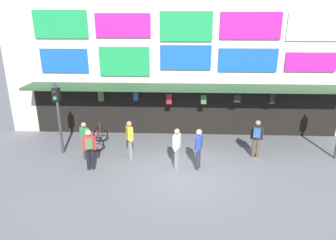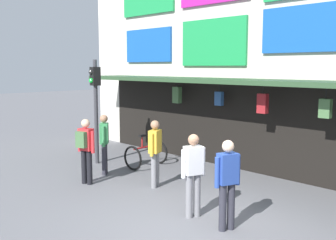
{
  "view_description": "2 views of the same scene",
  "coord_description": "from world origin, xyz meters",
  "px_view_note": "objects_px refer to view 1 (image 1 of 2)",
  "views": [
    {
      "loc": [
        -0.17,
        -11.03,
        5.95
      ],
      "look_at": [
        -0.73,
        1.51,
        1.6
      ],
      "focal_mm": 33.17,
      "sensor_mm": 36.0,
      "label": 1
    },
    {
      "loc": [
        4.79,
        -5.43,
        2.98
      ],
      "look_at": [
        -2.15,
        1.3,
        1.68
      ],
      "focal_mm": 42.38,
      "sensor_mm": 36.0,
      "label": 2
    }
  ],
  "objects_px": {
    "pedestrian_in_black": "(257,136)",
    "pedestrian_in_purple": "(85,139)",
    "pedestrian_in_red": "(130,138)",
    "pedestrian_in_yellow": "(89,147)",
    "traffic_light_near": "(58,107)",
    "pedestrian_in_green": "(177,146)",
    "pedestrian_in_white": "(199,147)",
    "bicycle_parked": "(98,138)"
  },
  "relations": [
    {
      "from": "pedestrian_in_white",
      "to": "traffic_light_near",
      "type": "bearing_deg",
      "value": 168.77
    },
    {
      "from": "pedestrian_in_white",
      "to": "pedestrian_in_green",
      "type": "xyz_separation_m",
      "value": [
        -0.86,
        0.03,
        0.0
      ]
    },
    {
      "from": "pedestrian_in_white",
      "to": "pedestrian_in_yellow",
      "type": "height_order",
      "value": "same"
    },
    {
      "from": "pedestrian_in_red",
      "to": "pedestrian_in_yellow",
      "type": "xyz_separation_m",
      "value": [
        -1.4,
        -1.11,
        0.04
      ]
    },
    {
      "from": "pedestrian_in_black",
      "to": "pedestrian_in_yellow",
      "type": "bearing_deg",
      "value": -168.15
    },
    {
      "from": "pedestrian_in_green",
      "to": "pedestrian_in_black",
      "type": "bearing_deg",
      "value": 18.42
    },
    {
      "from": "pedestrian_in_red",
      "to": "pedestrian_in_yellow",
      "type": "relative_size",
      "value": 1.0
    },
    {
      "from": "pedestrian_in_yellow",
      "to": "pedestrian_in_red",
      "type": "bearing_deg",
      "value": 38.25
    },
    {
      "from": "bicycle_parked",
      "to": "pedestrian_in_yellow",
      "type": "xyz_separation_m",
      "value": [
        0.27,
        -2.27,
        0.59
      ]
    },
    {
      "from": "traffic_light_near",
      "to": "pedestrian_in_black",
      "type": "height_order",
      "value": "traffic_light_near"
    },
    {
      "from": "traffic_light_near",
      "to": "pedestrian_in_yellow",
      "type": "distance_m",
      "value": 2.51
    },
    {
      "from": "pedestrian_in_purple",
      "to": "bicycle_parked",
      "type": "bearing_deg",
      "value": 82.77
    },
    {
      "from": "traffic_light_near",
      "to": "pedestrian_in_red",
      "type": "relative_size",
      "value": 1.9
    },
    {
      "from": "pedestrian_in_white",
      "to": "pedestrian_in_black",
      "type": "bearing_deg",
      "value": 24.55
    },
    {
      "from": "bicycle_parked",
      "to": "pedestrian_in_white",
      "type": "distance_m",
      "value": 5.0
    },
    {
      "from": "pedestrian_in_red",
      "to": "pedestrian_in_green",
      "type": "distance_m",
      "value": 2.17
    },
    {
      "from": "pedestrian_in_black",
      "to": "pedestrian_in_purple",
      "type": "xyz_separation_m",
      "value": [
        -7.24,
        -0.54,
        -0.04
      ]
    },
    {
      "from": "pedestrian_in_black",
      "to": "pedestrian_in_purple",
      "type": "distance_m",
      "value": 7.26
    },
    {
      "from": "pedestrian_in_red",
      "to": "pedestrian_in_yellow",
      "type": "height_order",
      "value": "same"
    },
    {
      "from": "traffic_light_near",
      "to": "pedestrian_in_yellow",
      "type": "xyz_separation_m",
      "value": [
        1.69,
        -1.46,
        -1.16
      ]
    },
    {
      "from": "traffic_light_near",
      "to": "pedestrian_in_green",
      "type": "xyz_separation_m",
      "value": [
        5.1,
        -1.16,
        -1.19
      ]
    },
    {
      "from": "pedestrian_in_white",
      "to": "pedestrian_in_green",
      "type": "relative_size",
      "value": 1.0
    },
    {
      "from": "bicycle_parked",
      "to": "pedestrian_in_purple",
      "type": "distance_m",
      "value": 1.5
    },
    {
      "from": "traffic_light_near",
      "to": "pedestrian_in_black",
      "type": "xyz_separation_m",
      "value": [
        8.48,
        -0.03,
        -1.16
      ]
    },
    {
      "from": "pedestrian_in_red",
      "to": "bicycle_parked",
      "type": "bearing_deg",
      "value": 145.25
    },
    {
      "from": "bicycle_parked",
      "to": "pedestrian_in_red",
      "type": "relative_size",
      "value": 0.72
    },
    {
      "from": "traffic_light_near",
      "to": "pedestrian_in_white",
      "type": "xyz_separation_m",
      "value": [
        5.96,
        -1.18,
        -1.19
      ]
    },
    {
      "from": "pedestrian_in_red",
      "to": "pedestrian_in_white",
      "type": "distance_m",
      "value": 2.99
    },
    {
      "from": "pedestrian_in_purple",
      "to": "pedestrian_in_green",
      "type": "bearing_deg",
      "value": -8.64
    },
    {
      "from": "traffic_light_near",
      "to": "pedestrian_in_red",
      "type": "bearing_deg",
      "value": -6.47
    },
    {
      "from": "traffic_light_near",
      "to": "pedestrian_in_red",
      "type": "distance_m",
      "value": 3.33
    },
    {
      "from": "traffic_light_near",
      "to": "pedestrian_in_white",
      "type": "distance_m",
      "value": 6.19
    },
    {
      "from": "pedestrian_in_purple",
      "to": "pedestrian_in_black",
      "type": "bearing_deg",
      "value": 4.26
    },
    {
      "from": "pedestrian_in_black",
      "to": "pedestrian_in_green",
      "type": "distance_m",
      "value": 3.56
    },
    {
      "from": "pedestrian_in_white",
      "to": "pedestrian_in_green",
      "type": "height_order",
      "value": "same"
    },
    {
      "from": "traffic_light_near",
      "to": "pedestrian_in_white",
      "type": "bearing_deg",
      "value": -11.23
    },
    {
      "from": "traffic_light_near",
      "to": "pedestrian_in_yellow",
      "type": "bearing_deg",
      "value": -40.78
    },
    {
      "from": "pedestrian_in_black",
      "to": "traffic_light_near",
      "type": "bearing_deg",
      "value": 179.78
    },
    {
      "from": "pedestrian_in_purple",
      "to": "pedestrian_in_red",
      "type": "bearing_deg",
      "value": 6.79
    },
    {
      "from": "traffic_light_near",
      "to": "pedestrian_in_green",
      "type": "height_order",
      "value": "traffic_light_near"
    },
    {
      "from": "pedestrian_in_purple",
      "to": "pedestrian_in_white",
      "type": "relative_size",
      "value": 1.0
    },
    {
      "from": "bicycle_parked",
      "to": "pedestrian_in_purple",
      "type": "xyz_separation_m",
      "value": [
        -0.18,
        -1.38,
        0.55
      ]
    }
  ]
}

